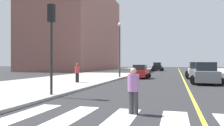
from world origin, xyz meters
TOP-DOWN VIEW (x-y plane):
  - sidewalk_kerb_west at (-12.20, 20.00)m, footprint 10.00×120.00m
  - lane_divider_paint at (0.00, 40.00)m, footprint 0.16×80.00m
  - low_rise_brick_west at (-26.66, 54.25)m, footprint 16.00×32.00m
  - car_red_nearest at (-5.13, 25.15)m, footprint 2.41×3.84m
  - car_white_second at (1.65, 26.37)m, footprint 2.86×4.53m
  - car_green_third at (2.00, 32.90)m, footprint 2.93×4.64m
  - car_silver_fourth at (5.04, 58.55)m, footprint 2.63×4.11m
  - car_black_fifth at (-5.17, 54.05)m, footprint 2.91×4.62m
  - car_gray_sixth at (1.78, 19.24)m, footprint 2.91×4.55m
  - traffic_light_far_corner at (-7.62, 8.18)m, footprint 0.36×0.41m
  - pedestrian_crossing at (-2.41, 5.09)m, footprint 0.43×0.43m
  - pedestrian_walking_west at (-9.56, 16.08)m, footprint 0.43×0.43m
  - street_lamp at (-7.73, 25.07)m, footprint 0.44×0.44m

SIDE VIEW (x-z plane):
  - lane_divider_paint at x=0.00m, z-range 0.00..0.01m
  - sidewalk_kerb_west at x=-12.20m, z-range 0.00..0.15m
  - car_red_nearest at x=-5.13m, z-range -0.06..1.65m
  - car_silver_fourth at x=5.04m, z-range -0.06..1.75m
  - car_gray_sixth at x=1.78m, z-range -0.06..1.93m
  - car_white_second at x=1.65m, z-range -0.07..1.94m
  - car_black_fifth at x=-5.17m, z-range -0.07..1.98m
  - car_green_third at x=2.00m, z-range -0.07..1.99m
  - pedestrian_crossing at x=-2.41m, z-range 0.09..1.83m
  - pedestrian_walking_west at x=-9.56m, z-range 0.24..1.97m
  - traffic_light_far_corner at x=-7.62m, z-range 1.16..6.24m
  - street_lamp at x=-7.73m, z-range 0.80..7.69m
  - low_rise_brick_west at x=-26.66m, z-range 0.00..21.05m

